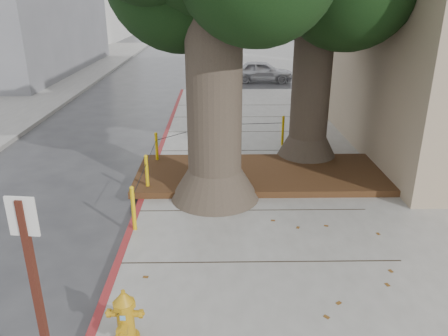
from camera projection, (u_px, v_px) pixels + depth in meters
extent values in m
plane|color=#28282B|center=(232.00, 269.00, 7.71)|extent=(140.00, 140.00, 0.00)
cube|color=slate|center=(293.00, 55.00, 35.70)|extent=(16.00, 20.00, 0.15)
cube|color=maroon|center=(141.00, 204.00, 9.98)|extent=(0.14, 26.00, 0.16)
cube|color=black|center=(262.00, 174.00, 11.27)|extent=(6.40, 2.60, 0.16)
cone|color=#4C3F33|center=(215.00, 183.00, 10.04)|extent=(2.04, 2.04, 0.70)
cylinder|color=#4C3F33|center=(214.00, 96.00, 9.30)|extent=(1.20, 1.20, 4.22)
cone|color=#4C3F33|center=(307.00, 148.00, 12.41)|extent=(1.77, 1.77, 0.70)
cylinder|color=#4C3F33|center=(311.00, 84.00, 11.74)|extent=(1.04, 1.04, 3.84)
cylinder|color=gold|center=(133.00, 209.00, 8.58)|extent=(0.08, 0.08, 0.90)
sphere|color=gold|center=(132.00, 188.00, 8.42)|extent=(0.09, 0.09, 0.09)
cylinder|color=gold|center=(147.00, 174.00, 10.26)|extent=(0.08, 0.08, 0.90)
sphere|color=gold|center=(146.00, 157.00, 10.10)|extent=(0.09, 0.09, 0.09)
cylinder|color=gold|center=(157.00, 150.00, 11.94)|extent=(0.08, 0.08, 0.90)
sphere|color=gold|center=(156.00, 134.00, 11.77)|extent=(0.09, 0.09, 0.09)
cylinder|color=gold|center=(212.00, 133.00, 13.35)|extent=(0.08, 0.08, 0.90)
sphere|color=gold|center=(212.00, 119.00, 13.19)|extent=(0.09, 0.09, 0.09)
cylinder|color=gold|center=(283.00, 131.00, 13.57)|extent=(0.08, 0.08, 0.90)
sphere|color=gold|center=(283.00, 117.00, 13.41)|extent=(0.09, 0.09, 0.09)
cylinder|color=black|center=(140.00, 179.00, 9.32)|extent=(0.02, 1.80, 0.02)
cylinder|color=black|center=(152.00, 151.00, 11.00)|extent=(0.02, 1.80, 0.02)
cylinder|color=black|center=(186.00, 132.00, 12.55)|extent=(1.51, 1.51, 0.02)
cylinder|color=black|center=(248.00, 124.00, 13.36)|extent=(2.20, 0.22, 0.02)
cylinder|color=#BB8613|center=(126.00, 321.00, 5.81)|extent=(0.24, 0.24, 0.52)
cylinder|color=#BB8613|center=(124.00, 304.00, 5.71)|extent=(0.32, 0.32, 0.07)
cone|color=#BB8613|center=(123.00, 298.00, 5.67)|extent=(0.30, 0.30, 0.15)
cylinder|color=#BB8613|center=(123.00, 292.00, 5.64)|extent=(0.06, 0.06, 0.05)
cylinder|color=#BB8613|center=(115.00, 313.00, 5.77)|extent=(0.15, 0.10, 0.09)
cylinder|color=#BB8613|center=(135.00, 314.00, 5.76)|extent=(0.15, 0.10, 0.09)
cylinder|color=#BB8613|center=(123.00, 328.00, 5.69)|extent=(0.14, 0.15, 0.14)
cube|color=#5999D8|center=(123.00, 318.00, 5.65)|extent=(0.07, 0.01, 0.07)
cube|color=#471911|center=(43.00, 325.00, 4.25)|extent=(0.07, 0.07, 2.71)
cube|color=silver|center=(22.00, 216.00, 3.81)|extent=(0.27, 0.05, 0.38)
imported|color=#AFAFB4|center=(262.00, 71.00, 24.64)|extent=(3.58, 1.67, 1.19)
imported|color=maroon|center=(418.00, 68.00, 25.23)|extent=(4.16, 1.52, 1.36)
imported|color=black|center=(9.00, 70.00, 24.66)|extent=(2.27, 4.54, 1.27)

